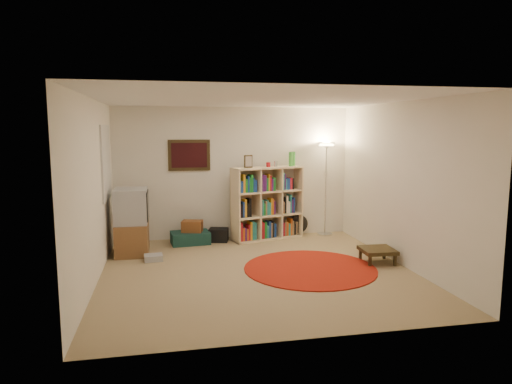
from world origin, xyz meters
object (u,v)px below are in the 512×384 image
suitcase (190,238)px  bookshelf (266,204)px  floor_lamp (326,158)px  side_table (378,251)px  floor_fan (298,225)px  tv_stand (132,222)px

suitcase → bookshelf: bearing=-1.7°
floor_lamp → bookshelf: bearing=-176.1°
floor_lamp → side_table: 2.39m
suitcase → side_table: side_table is taller
floor_lamp → side_table: (0.15, -1.98, -1.33)m
bookshelf → floor_lamp: (1.21, 0.08, 0.86)m
floor_fan → tv_stand: size_ratio=0.37×
floor_lamp → suitcase: size_ratio=2.52×
suitcase → floor_lamp: bearing=-1.9°
bookshelf → suitcase: 1.55m
bookshelf → floor_fan: bearing=-5.1°
floor_lamp → suitcase: floor_lamp is taller
bookshelf → suitcase: size_ratio=2.26×
bookshelf → suitcase: bearing=168.0°
floor_lamp → tv_stand: 3.84m
bookshelf → floor_lamp: size_ratio=0.90×
tv_stand → suitcase: tv_stand is taller
suitcase → floor_fan: bearing=0.6°
bookshelf → floor_lamp: floor_lamp is taller
bookshelf → floor_lamp: 1.49m
bookshelf → tv_stand: bearing=177.1°
floor_lamp → suitcase: (-2.66, -0.19, -1.41)m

